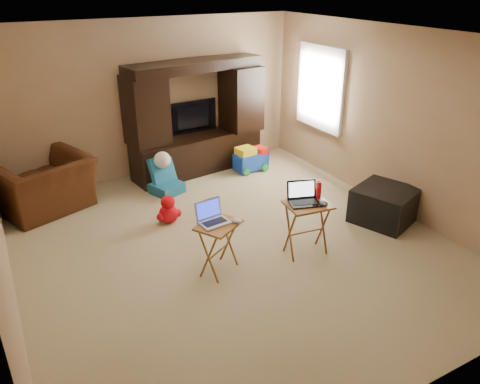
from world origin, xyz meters
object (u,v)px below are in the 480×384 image
television (193,118)px  plush_toy (168,209)px  push_toy (251,158)px  laptop_right (305,194)px  ottoman (384,205)px  laptop_left (214,214)px  child_rocker (166,176)px  tray_table_right (307,229)px  entertainment_center (196,118)px  water_bottle (318,190)px  tray_table_left (219,248)px  mouse_right (324,203)px  recliner (44,185)px  mouse_left (237,221)px

television → plush_toy: television is taller
push_toy → laptop_right: 2.77m
ottoman → laptop_left: bearing=179.3°
child_rocker → tray_table_right: (0.86, -2.43, 0.05)m
entertainment_center → ottoman: size_ratio=3.10×
water_bottle → tray_table_right: bearing=-158.2°
television → child_rocker: television is taller
laptop_left → water_bottle: size_ratio=1.56×
push_toy → laptop_left: (-1.87, -2.42, 0.51)m
tray_table_left → water_bottle: water_bottle is taller
mouse_right → water_bottle: 0.22m
television → mouse_right: 3.30m
tray_table_left → recliner: bearing=89.8°
tray_table_right → laptop_right: laptop_right is taller
water_bottle → tray_table_left: bearing=176.5°
push_toy → mouse_right: mouse_right is taller
ottoman → mouse_right: size_ratio=5.43×
child_rocker → tray_table_left: bearing=-116.4°
plush_toy → tray_table_left: 1.37m
entertainment_center → water_bottle: entertainment_center is taller
plush_toy → push_toy: 2.21m
television → tray_table_right: television is taller
laptop_left → water_bottle: 1.32m
laptop_left → push_toy: bearing=46.2°
tray_table_left → mouse_left: size_ratio=4.92×
mouse_left → recliner: bearing=122.2°
laptop_right → water_bottle: 0.25m
plush_toy → push_toy: bearing=29.5°
ottoman → push_toy: bearing=105.3°
recliner → laptop_right: bearing=112.4°
ottoman → entertainment_center: bearing=117.0°
tray_table_right → entertainment_center: bearing=97.9°
television → water_bottle: size_ratio=4.62×
tray_table_left → water_bottle: 1.37m
child_rocker → ottoman: (2.28, -2.27, -0.05)m
television → ottoman: bearing=112.7°
water_bottle → laptop_left: bearing=175.2°
entertainment_center → tray_table_left: (-1.04, -2.89, -0.63)m
push_toy → mouse_right: 2.84m
mouse_left → child_rocker: bearing=89.0°
ottoman → laptop_right: bearing=-174.6°
push_toy → laptop_right: bearing=-114.3°
tray_table_left → laptop_left: (-0.03, 0.03, 0.42)m
laptop_right → laptop_left: bearing=-171.1°
child_rocker → plush_toy: size_ratio=1.39×
laptop_right → water_bottle: (0.24, 0.06, -0.02)m
laptop_left → mouse_left: laptop_left is taller
laptop_left → mouse_left: bearing=-30.6°
tray_table_left → laptop_right: 1.16m
recliner → mouse_left: 3.12m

